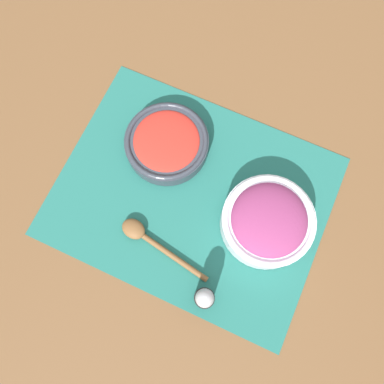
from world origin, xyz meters
name	(u,v)px	position (x,y,z in m)	size (l,w,h in m)	color
ground_plane	(192,196)	(0.00, 0.00, 0.00)	(3.00, 3.00, 0.00)	brown
placemat	(192,196)	(0.00, 0.00, 0.00)	(0.60, 0.46, 0.00)	#236B60
onion_bowl	(268,221)	(-0.17, -0.01, 0.05)	(0.20, 0.20, 0.09)	silver
tomato_bowl	(167,143)	(0.10, -0.08, 0.03)	(0.19, 0.19, 0.05)	#333842
wooden_spoon	(146,238)	(0.05, 0.13, 0.01)	(0.22, 0.06, 0.02)	brown
pepper_shaker	(204,298)	(-0.11, 0.19, 0.05)	(0.04, 0.04, 0.09)	black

